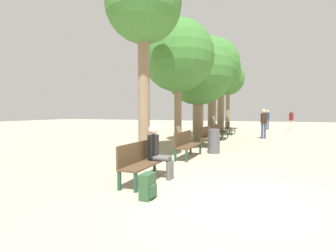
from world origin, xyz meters
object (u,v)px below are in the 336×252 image
bench_row_3 (221,130)px  tree_row_3 (212,66)px  bench_row_0 (143,159)px  pedestrian_far (267,118)px  trash_bin (214,141)px  backpack (148,186)px  pedestrian_near (264,122)px  pedestrian_mid (291,119)px  bench_row_1 (186,143)px  tree_row_0 (143,8)px  tree_row_4 (221,73)px  bench_row_4 (229,127)px  tree_row_1 (178,56)px  tree_row_5 (228,79)px  bench_row_2 (208,135)px  person_seated (158,150)px  tree_row_2 (198,71)px

bench_row_3 → tree_row_3: 4.36m
bench_row_0 → pedestrian_far: (2.39, 19.30, 0.49)m
trash_bin → backpack: bearing=-90.3°
bench_row_0 → pedestrian_near: size_ratio=1.03×
pedestrian_mid → bench_row_1: bearing=-105.6°
tree_row_3 → pedestrian_near: bearing=-6.8°
tree_row_0 → tree_row_4: bearing=90.0°
bench_row_3 → bench_row_4: size_ratio=1.00×
bench_row_0 → bench_row_4: (0.00, 13.15, 0.00)m
pedestrian_near → pedestrian_far: size_ratio=1.00×
tree_row_4 → pedestrian_far: bearing=55.6°
tree_row_3 → trash_bin: size_ratio=6.79×
tree_row_1 → tree_row_4: (0.00, 9.72, 0.62)m
tree_row_4 → tree_row_3: bearing=-90.0°
trash_bin → tree_row_5: bearing=96.6°
tree_row_4 → trash_bin: bearing=-81.2°
bench_row_3 → trash_bin: size_ratio=1.93×
tree_row_3 → bench_row_4: bearing=63.8°
bench_row_3 → tree_row_1: bearing=-99.7°
bench_row_1 → trash_bin: bearing=61.2°
bench_row_2 → bench_row_1: bearing=-90.0°
person_seated → pedestrian_near: (2.07, 10.71, 0.32)m
tree_row_0 → bench_row_3: bearing=84.0°
bench_row_4 → pedestrian_far: (2.39, 6.15, 0.49)m
tree_row_4 → backpack: 16.31m
person_seated → pedestrian_mid: pedestrian_mid is taller
trash_bin → bench_row_1: bearing=-118.8°
tree_row_0 → tree_row_5: 16.15m
bench_row_0 → tree_row_0: tree_row_0 is taller
bench_row_1 → tree_row_4: size_ratio=0.30×
tree_row_0 → pedestrian_far: 18.19m
tree_row_5 → pedestrian_mid: (5.10, 0.55, -3.41)m
tree_row_3 → backpack: tree_row_3 is taller
backpack → pedestrian_mid: size_ratio=0.28×
bench_row_3 → tree_row_5: bearing=96.1°
bench_row_1 → person_seated: 2.97m
bench_row_3 → pedestrian_near: bearing=26.9°
person_seated → pedestrian_mid: (4.01, 18.14, 0.30)m
bench_row_2 → tree_row_0: size_ratio=0.30×
bench_row_2 → person_seated: size_ratio=1.41×
tree_row_1 → tree_row_3: size_ratio=0.85×
bench_row_0 → tree_row_2: 8.67m
tree_row_3 → pedestrian_far: tree_row_3 is taller
tree_row_5 → pedestrian_near: bearing=-65.4°
tree_row_5 → pedestrian_far: (3.24, 1.37, -3.39)m
tree_row_2 → person_seated: size_ratio=4.38×
tree_row_1 → tree_row_0: bearing=-90.0°
tree_row_2 → pedestrian_mid: bearing=64.0°
tree_row_0 → pedestrian_near: 10.44m
tree_row_0 → tree_row_2: 6.31m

